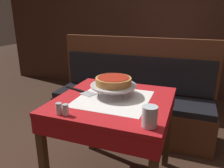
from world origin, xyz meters
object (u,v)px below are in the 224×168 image
at_px(pizza_pan_stand, 113,86).
at_px(deep_dish_pizza, 113,81).
at_px(booth_bench, 131,106).
at_px(salt_shaker, 59,109).
at_px(dining_table_front, 113,111).
at_px(water_glass_near, 150,117).
at_px(pepper_shaker, 66,110).
at_px(pizza_server, 80,91).
at_px(dining_table_rear, 169,65).
at_px(condiment_caddy, 169,54).

distance_m(pizza_pan_stand, deep_dish_pizza, 0.04).
distance_m(booth_bench, deep_dish_pizza, 0.94).
bearing_deg(salt_shaker, dining_table_front, 57.48).
bearing_deg(dining_table_front, water_glass_near, -44.21).
distance_m(dining_table_front, pepper_shaker, 0.41).
height_order(dining_table_front, water_glass_near, water_glass_near).
xyz_separation_m(pizza_server, pepper_shaker, (0.11, -0.39, 0.03)).
relative_size(dining_table_rear, pizza_pan_stand, 2.15).
bearing_deg(water_glass_near, dining_table_front, 135.79).
xyz_separation_m(deep_dish_pizza, condiment_caddy, (0.20, 1.77, -0.08)).
bearing_deg(pizza_server, water_glass_near, -30.38).
relative_size(pizza_pan_stand, pepper_shaker, 4.95).
bearing_deg(pepper_shaker, pizza_server, 106.22).
bearing_deg(condiment_caddy, water_glass_near, -86.19).
xyz_separation_m(pizza_pan_stand, pizza_server, (-0.27, -0.02, -0.07)).
distance_m(dining_table_rear, salt_shaker, 2.14).
distance_m(dining_table_rear, deep_dish_pizza, 1.71).
bearing_deg(pizza_pan_stand, deep_dish_pizza, -75.96).
height_order(dining_table_rear, salt_shaker, salt_shaker).
relative_size(booth_bench, pepper_shaker, 25.72).
bearing_deg(condiment_caddy, booth_bench, -105.33).
height_order(dining_table_rear, booth_bench, booth_bench).
bearing_deg(booth_bench, dining_table_front, -83.57).
bearing_deg(pepper_shaker, salt_shaker, -180.00).
relative_size(dining_table_rear, salt_shaker, 10.46).
height_order(booth_bench, pizza_pan_stand, booth_bench).
xyz_separation_m(booth_bench, deep_dish_pizza, (0.07, -0.78, 0.53)).
relative_size(pizza_pan_stand, salt_shaker, 4.87).
bearing_deg(pizza_server, salt_shaker, -80.17).
xyz_separation_m(pizza_pan_stand, water_glass_near, (0.34, -0.37, -0.01)).
bearing_deg(dining_table_rear, dining_table_front, -96.30).
xyz_separation_m(booth_bench, pepper_shaker, (-0.08, -1.19, 0.45)).
bearing_deg(pizza_pan_stand, salt_shaker, -115.68).
relative_size(pizza_server, salt_shaker, 4.34).
xyz_separation_m(booth_bench, pizza_server, (-0.19, -0.80, 0.42)).
xyz_separation_m(deep_dish_pizza, water_glass_near, (0.34, -0.37, -0.05)).
relative_size(pizza_pan_stand, condiment_caddy, 2.25).
bearing_deg(salt_shaker, booth_bench, 83.96).
height_order(booth_bench, pizza_server, booth_bench).
bearing_deg(pizza_pan_stand, dining_table_rear, 82.68).
height_order(pizza_server, pepper_shaker, pepper_shaker).
xyz_separation_m(dining_table_front, pizza_server, (-0.29, 0.05, 0.10)).
height_order(pizza_server, water_glass_near, water_glass_near).
height_order(dining_table_front, salt_shaker, salt_shaker).
relative_size(dining_table_front, pizza_pan_stand, 2.37).
distance_m(booth_bench, water_glass_near, 1.31).
bearing_deg(water_glass_near, dining_table_rear, 93.48).
bearing_deg(dining_table_rear, deep_dish_pizza, -97.32).
bearing_deg(dining_table_rear, pizza_pan_stand, -97.32).
distance_m(dining_table_front, salt_shaker, 0.43).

